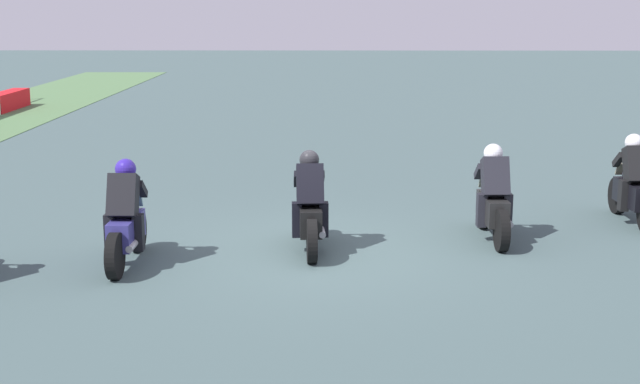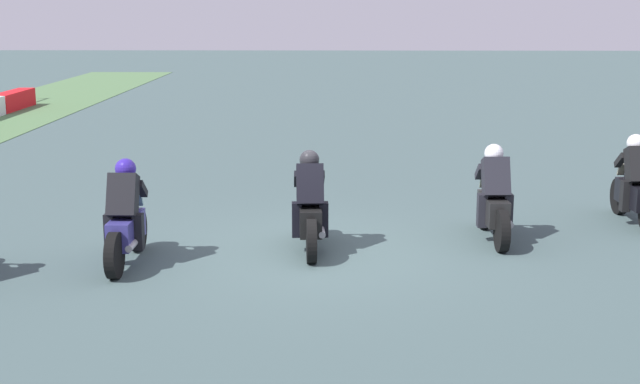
{
  "view_description": "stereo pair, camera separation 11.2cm",
  "coord_description": "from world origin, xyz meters",
  "px_view_note": "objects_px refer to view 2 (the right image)",
  "views": [
    {
      "loc": [
        -12.88,
        -0.14,
        3.64
      ],
      "look_at": [
        0.1,
        -0.02,
        0.9
      ],
      "focal_mm": 49.99,
      "sensor_mm": 36.0,
      "label": 1
    },
    {
      "loc": [
        -12.88,
        -0.26,
        3.64
      ],
      "look_at": [
        0.1,
        -0.02,
        0.9
      ],
      "focal_mm": 49.99,
      "sensor_mm": 36.0,
      "label": 2
    }
  ],
  "objects_px": {
    "rider_lane_a": "(635,187)",
    "rider_lane_d": "(126,221)",
    "rider_lane_c": "(310,210)",
    "rider_lane_b": "(494,201)"
  },
  "relations": [
    {
      "from": "rider_lane_b",
      "to": "rider_lane_c",
      "type": "height_order",
      "value": "same"
    },
    {
      "from": "rider_lane_b",
      "to": "rider_lane_d",
      "type": "height_order",
      "value": "same"
    },
    {
      "from": "rider_lane_a",
      "to": "rider_lane_b",
      "type": "xyz_separation_m",
      "value": [
        -1.12,
        2.57,
        0.0
      ]
    },
    {
      "from": "rider_lane_b",
      "to": "rider_lane_d",
      "type": "distance_m",
      "value": 5.64
    },
    {
      "from": "rider_lane_a",
      "to": "rider_lane_d",
      "type": "xyz_separation_m",
      "value": [
        -2.56,
        8.03,
        0.0
      ]
    },
    {
      "from": "rider_lane_c",
      "to": "rider_lane_d",
      "type": "bearing_deg",
      "value": 103.31
    },
    {
      "from": "rider_lane_a",
      "to": "rider_lane_b",
      "type": "relative_size",
      "value": 1.0
    },
    {
      "from": "rider_lane_a",
      "to": "rider_lane_c",
      "type": "bearing_deg",
      "value": 106.3
    },
    {
      "from": "rider_lane_a",
      "to": "rider_lane_b",
      "type": "bearing_deg",
      "value": 111.85
    },
    {
      "from": "rider_lane_a",
      "to": "rider_lane_c",
      "type": "xyz_separation_m",
      "value": [
        -1.77,
        5.44,
        0.0
      ]
    }
  ]
}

